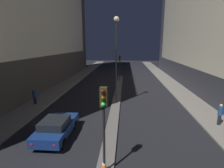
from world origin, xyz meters
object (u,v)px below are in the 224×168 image
object	(u,v)px
street_lamp	(116,46)
traffic_cone_near	(104,165)
traffic_light_mid	(120,62)
pedestrian_on_left_sidewalk	(35,96)
car_left_lane	(56,127)
traffic_light_near	(104,112)
pedestrian_on_right_sidewalk	(220,114)

from	to	relation	value
street_lamp	traffic_cone_near	bearing A→B (deg)	-90.09
traffic_light_mid	pedestrian_on_left_sidewalk	size ratio (longest dim) A/B	2.55
car_left_lane	street_lamp	bearing A→B (deg)	62.77
street_lamp	traffic_cone_near	size ratio (longest dim) A/B	11.88
traffic_cone_near	car_left_lane	xyz separation A→B (m)	(-3.69, 3.28, 0.22)
traffic_light_near	car_left_lane	size ratio (longest dim) A/B	1.01
street_lamp	pedestrian_on_right_sidewalk	world-z (taller)	street_lamp
pedestrian_on_left_sidewalk	pedestrian_on_right_sidewalk	world-z (taller)	pedestrian_on_right_sidewalk
traffic_cone_near	pedestrian_on_right_sidewalk	size ratio (longest dim) A/B	0.44
traffic_light_mid	street_lamp	size ratio (longest dim) A/B	0.49
traffic_light_near	car_left_lane	xyz separation A→B (m)	(-3.71, 3.31, -2.58)
traffic_light_mid	traffic_cone_near	size ratio (longest dim) A/B	5.81
traffic_light_near	traffic_cone_near	distance (m)	2.80
traffic_light_near	car_left_lane	distance (m)	5.60
street_lamp	pedestrian_on_left_sidewalk	size ratio (longest dim) A/B	5.22
pedestrian_on_left_sidewalk	pedestrian_on_right_sidewalk	size ratio (longest dim) A/B	0.99
car_left_lane	pedestrian_on_right_sidewalk	world-z (taller)	pedestrian_on_right_sidewalk
pedestrian_on_left_sidewalk	traffic_light_near	bearing A→B (deg)	-48.19
pedestrian_on_left_sidewalk	car_left_lane	bearing A→B (deg)	-52.27
traffic_light_mid	car_left_lane	size ratio (longest dim) A/B	1.01
traffic_light_near	pedestrian_on_right_sidewalk	bearing A→B (deg)	35.35
traffic_cone_near	traffic_light_near	bearing A→B (deg)	-63.43
traffic_light_near	traffic_cone_near	xyz separation A→B (m)	(-0.02, 0.03, -2.80)
traffic_cone_near	pedestrian_on_right_sidewalk	distance (m)	10.23
car_left_lane	pedestrian_on_right_sidewalk	xyz separation A→B (m)	(12.04, 2.61, 0.30)
traffic_light_mid	traffic_light_near	bearing A→B (deg)	-90.00
street_lamp	pedestrian_on_right_sidewalk	size ratio (longest dim) A/B	5.18
traffic_cone_near	car_left_lane	distance (m)	4.94
traffic_light_near	traffic_light_mid	size ratio (longest dim) A/B	1.00
traffic_light_near	traffic_cone_near	size ratio (longest dim) A/B	5.81
traffic_light_mid	pedestrian_on_right_sidewalk	bearing A→B (deg)	-62.92
traffic_cone_near	car_left_lane	size ratio (longest dim) A/B	0.17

